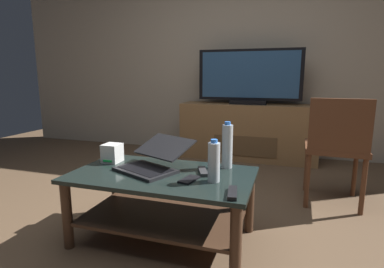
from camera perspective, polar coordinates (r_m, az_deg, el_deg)
ground_plane at (r=2.04m, az=-3.72°, el=-18.68°), size 7.68×7.68×0.00m
back_wall at (r=4.09m, az=8.76°, el=16.24°), size 6.40×0.12×2.80m
coffee_table at (r=1.90m, az=-5.51°, el=-11.13°), size 1.09×0.62×0.43m
media_cabinet at (r=3.78m, az=10.36°, el=0.45°), size 1.62×0.44×0.67m
television at (r=3.70m, az=10.65°, el=10.27°), size 1.21×0.20×0.64m
dining_chair at (r=2.57m, az=25.37°, el=-1.80°), size 0.45×0.45×0.85m
laptop at (r=1.92m, az=-7.26°, el=-4.90°), size 0.49×0.51×0.18m
router_box at (r=2.13m, az=-14.70°, el=-3.46°), size 0.11×0.12×0.12m
water_bottle_near at (r=1.93m, az=6.61°, el=-2.24°), size 0.07×0.07×0.30m
water_bottle_far at (r=1.68m, az=4.11°, el=-5.22°), size 0.07×0.07×0.24m
cell_phone at (r=1.72m, az=-0.52°, el=-8.50°), size 0.10×0.15×0.01m
tv_remote at (r=1.53m, az=7.59°, el=-10.88°), size 0.07×0.16×0.02m
soundbar_remote at (r=1.85m, az=2.05°, el=-7.01°), size 0.10×0.16×0.02m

